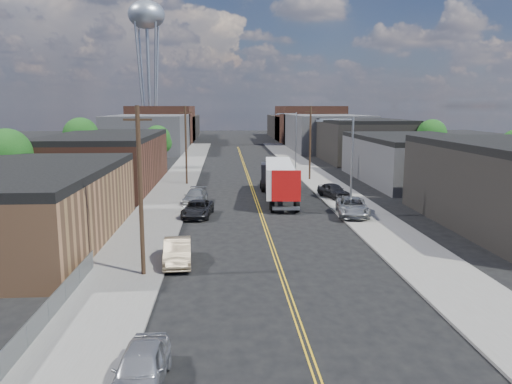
{
  "coord_description": "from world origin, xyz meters",
  "views": [
    {
      "loc": [
        -3.35,
        -18.64,
        9.95
      ],
      "look_at": [
        -0.61,
        24.49,
        2.5
      ],
      "focal_mm": 35.0,
      "sensor_mm": 36.0,
      "label": 1
    }
  ],
  "objects": [
    {
      "name": "skyline_right_b",
      "position": [
        20.0,
        120.0,
        5.0
      ],
      "size": [
        16.0,
        26.0,
        10.0
      ],
      "primitive_type": "cube",
      "color": "#512C20",
      "rests_on": "ground"
    },
    {
      "name": "car_left_a",
      "position": [
        -6.4,
        -2.0,
        0.76
      ],
      "size": [
        1.93,
        4.51,
        1.52
      ],
      "primitive_type": "imported",
      "rotation": [
        0.0,
        0.0,
        -0.03
      ],
      "color": "#AEAFB3",
      "rests_on": "ground"
    },
    {
      "name": "skyline_left_c",
      "position": [
        -20.0,
        140.0,
        3.5
      ],
      "size": [
        16.0,
        40.0,
        7.0
      ],
      "primitive_type": "cube",
      "color": "black",
      "rests_on": "ground"
    },
    {
      "name": "streetlight_near",
      "position": [
        7.6,
        25.0,
        5.33
      ],
      "size": [
        3.39,
        0.25,
        9.0
      ],
      "color": "gray",
      "rests_on": "ground"
    },
    {
      "name": "car_right_lot_a",
      "position": [
        8.2,
        25.03,
        0.96
      ],
      "size": [
        3.52,
        6.17,
        1.62
      ],
      "primitive_type": "imported",
      "rotation": [
        0.0,
        0.0,
        -0.15
      ],
      "color": "#999B9D",
      "rests_on": "sidewalk_right"
    },
    {
      "name": "centerline",
      "position": [
        0.0,
        45.0,
        0.01
      ],
      "size": [
        0.32,
        120.0,
        0.01
      ],
      "primitive_type": "cube",
      "color": "gold",
      "rests_on": "ground"
    },
    {
      "name": "tree_left_far",
      "position": [
        -13.94,
        62.0,
        4.57
      ],
      "size": [
        4.35,
        4.2,
        6.97
      ],
      "color": "black",
      "rests_on": "ground"
    },
    {
      "name": "tree_left_mid",
      "position": [
        -23.94,
        55.0,
        5.48
      ],
      "size": [
        5.1,
        5.04,
        8.37
      ],
      "color": "black",
      "rests_on": "ground"
    },
    {
      "name": "sidewalk_left",
      "position": [
        -9.5,
        45.0,
        0.07
      ],
      "size": [
        5.0,
        140.0,
        0.15
      ],
      "primitive_type": "cube",
      "color": "slate",
      "rests_on": "ground"
    },
    {
      "name": "utility_pole_left_far",
      "position": [
        -8.2,
        45.0,
        5.14
      ],
      "size": [
        1.6,
        0.26,
        10.0
      ],
      "color": "black",
      "rests_on": "ground"
    },
    {
      "name": "car_left_c",
      "position": [
        -5.84,
        26.0,
        0.74
      ],
      "size": [
        2.99,
        5.53,
        1.47
      ],
      "primitive_type": "imported",
      "rotation": [
        0.0,
        0.0,
        -0.11
      ],
      "color": "black",
      "rests_on": "ground"
    },
    {
      "name": "car_left_d",
      "position": [
        -6.4,
        32.17,
        0.75
      ],
      "size": [
        2.62,
        5.34,
        1.5
      ],
      "primitive_type": "imported",
      "rotation": [
        0.0,
        0.0,
        -0.1
      ],
      "color": "gray",
      "rests_on": "ground"
    },
    {
      "name": "streetlight_far",
      "position": [
        7.6,
        60.0,
        5.33
      ],
      "size": [
        3.39,
        0.25,
        9.0
      ],
      "color": "gray",
      "rests_on": "ground"
    },
    {
      "name": "skyline_left_a",
      "position": [
        -20.0,
        95.0,
        4.0
      ],
      "size": [
        16.0,
        30.0,
        8.0
      ],
      "primitive_type": "cube",
      "color": "#343436",
      "rests_on": "ground"
    },
    {
      "name": "chainlink_fence",
      "position": [
        -11.5,
        3.5,
        0.66
      ],
      "size": [
        0.05,
        16.0,
        1.22
      ],
      "color": "slate",
      "rests_on": "ground"
    },
    {
      "name": "skyline_left_b",
      "position": [
        -20.0,
        120.0,
        5.0
      ],
      "size": [
        16.0,
        26.0,
        10.0
      ],
      "primitive_type": "cube",
      "color": "#512C20",
      "rests_on": "ground"
    },
    {
      "name": "skyline_right_a",
      "position": [
        20.0,
        95.0,
        4.0
      ],
      "size": [
        16.0,
        30.0,
        8.0
      ],
      "primitive_type": "cube",
      "color": "#343436",
      "rests_on": "ground"
    },
    {
      "name": "car_ahead_truck",
      "position": [
        2.45,
        42.0,
        0.7
      ],
      "size": [
        2.87,
        5.25,
        1.39
      ],
      "primitive_type": "imported",
      "rotation": [
        0.0,
        0.0,
        -0.11
      ],
      "color": "black",
      "rests_on": "ground"
    },
    {
      "name": "utility_pole_right",
      "position": [
        8.2,
        48.0,
        5.14
      ],
      "size": [
        1.6,
        0.26,
        10.0
      ],
      "color": "black",
      "rests_on": "ground"
    },
    {
      "name": "warehouse_tan",
      "position": [
        -18.0,
        18.0,
        2.8
      ],
      "size": [
        12.0,
        22.0,
        5.6
      ],
      "color": "#8E6141",
      "rests_on": "ground"
    },
    {
      "name": "car_right_lot_c",
      "position": [
        8.42,
        34.0,
        0.94
      ],
      "size": [
        3.24,
        4.97,
        1.57
      ],
      "primitive_type": "imported",
      "rotation": [
        0.0,
        0.0,
        0.33
      ],
      "color": "black",
      "rests_on": "sidewalk_right"
    },
    {
      "name": "car_left_b",
      "position": [
        -6.4,
        12.24,
        0.8
      ],
      "size": [
        2.04,
        4.95,
        1.6
      ],
      "primitive_type": "imported",
      "rotation": [
        0.0,
        0.0,
        0.07
      ],
      "color": "#937E60",
      "rests_on": "ground"
    },
    {
      "name": "semi_truck",
      "position": [
        2.33,
        34.34,
        2.35
      ],
      "size": [
        3.64,
        15.96,
        4.13
      ],
      "rotation": [
        0.0,
        0.0,
        -0.08
      ],
      "color": "silver",
      "rests_on": "ground"
    },
    {
      "name": "industrial_right_c",
      "position": [
        22.0,
        72.0,
        3.8
      ],
      "size": [
        14.0,
        22.0,
        7.6
      ],
      "color": "black",
      "rests_on": "ground"
    },
    {
      "name": "ground",
      "position": [
        0.0,
        60.0,
        0.0
      ],
      "size": [
        260.0,
        260.0,
        0.0
      ],
      "primitive_type": "plane",
      "color": "black",
      "rests_on": "ground"
    },
    {
      "name": "skyline_right_c",
      "position": [
        20.0,
        140.0,
        3.5
      ],
      "size": [
        16.0,
        40.0,
        7.0
      ],
      "primitive_type": "cube",
      "color": "black",
      "rests_on": "ground"
    },
    {
      "name": "utility_pole_left_near",
      "position": [
        -8.2,
        10.0,
        5.14
      ],
      "size": [
        1.6,
        0.26,
        10.0
      ],
      "color": "black",
      "rests_on": "ground"
    },
    {
      "name": "water_tower",
      "position": [
        -22.0,
        110.0,
        30.65
      ],
      "size": [
        9.0,
        9.0,
        36.9
      ],
      "color": "gray",
      "rests_on": "ground"
    },
    {
      "name": "warehouse_brown",
      "position": [
        -18.0,
        44.0,
        3.3
      ],
      "size": [
        12.0,
        26.0,
        6.6
      ],
      "color": "#512C20",
      "rests_on": "ground"
    },
    {
      "name": "tree_left_near",
      "position": [
        -23.94,
        30.0,
        5.18
      ],
      "size": [
        4.85,
        4.76,
        7.91
      ],
      "color": "black",
      "rests_on": "ground"
    },
    {
      "name": "industrial_right_b",
      "position": [
        22.0,
        46.0,
        3.05
      ],
      "size": [
        14.0,
        24.0,
        6.1
      ],
      "color": "#343436",
      "rests_on": "ground"
    },
    {
      "name": "sidewalk_right",
      "position": [
        9.5,
        45.0,
        0.07
      ],
      "size": [
        5.0,
        140.0,
        0.15
      ],
      "primitive_type": "cube",
      "color": "slate",
      "rests_on": "ground"
    },
    {
      "name": "tree_right_far",
      "position": [
        30.06,
        60.0,
        5.18
      ],
      "size": [
        4.85,
        4.76,
        7.91
      ],
      "color": "black",
      "rests_on": "ground"
    }
  ]
}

